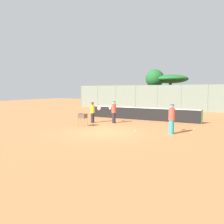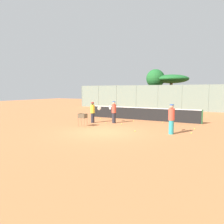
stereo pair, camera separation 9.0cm
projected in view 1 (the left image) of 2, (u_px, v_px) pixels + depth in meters
The scene contains 17 objects.
ground_plane at pixel (104, 132), 13.30m from camera, with size 80.00×80.00×0.00m, color #C67242.
tennis_net at pixel (140, 113), 18.63m from camera, with size 10.01×0.10×1.07m.
back_fence at pixel (169, 98), 27.46m from camera, with size 27.14×0.08×3.18m.
tree_0 at pixel (171, 79), 30.50m from camera, with size 4.82×4.82×4.68m.
tree_1 at pixel (155, 79), 30.38m from camera, with size 2.56×2.56×5.42m.
player_white_outfit at pixel (172, 119), 12.58m from camera, with size 0.48×0.86×1.73m.
player_red_cap at pixel (114, 112), 16.79m from camera, with size 0.84×0.50×1.67m.
player_yellow_shirt at pixel (93, 112), 16.94m from camera, with size 0.72×0.64×1.61m.
ball_cart at pixel (83, 117), 15.28m from camera, with size 0.56×0.41×0.89m.
tennis_ball_0 at pixel (121, 124), 16.23m from camera, with size 0.07×0.07×0.07m, color #D1E54C.
tennis_ball_1 at pixel (194, 129), 14.23m from camera, with size 0.07×0.07×0.07m, color #D1E54C.
tennis_ball_2 at pixel (133, 121), 17.80m from camera, with size 0.07×0.07×0.07m, color #D1E54C.
tennis_ball_3 at pixel (135, 131), 13.44m from camera, with size 0.07×0.07×0.07m, color #D1E54C.
tennis_ball_4 at pixel (101, 118), 19.31m from camera, with size 0.07×0.07×0.07m, color #D1E54C.
tennis_ball_5 at pixel (191, 133), 12.80m from camera, with size 0.07×0.07×0.07m, color #D1E54C.
tennis_ball_6 at pixel (106, 123), 16.66m from camera, with size 0.07×0.07×0.07m, color #D1E54C.
tennis_ball_7 at pixel (163, 122), 17.03m from camera, with size 0.07×0.07×0.07m, color #D1E54C.
Camera 1 is at (6.62, -11.33, 2.55)m, focal length 35.00 mm.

